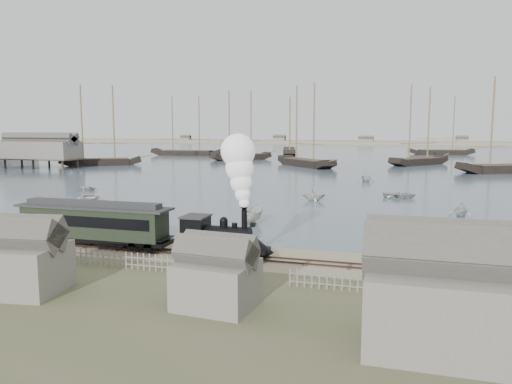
# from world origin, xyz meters

# --- Properties ---
(ground) EXTENTS (600.00, 600.00, 0.00)m
(ground) POSITION_xyz_m (0.00, 0.00, 0.00)
(ground) COLOR tan
(ground) RESTS_ON ground
(harbor_water) EXTENTS (600.00, 336.00, 0.06)m
(harbor_water) POSITION_xyz_m (0.00, 170.00, 0.03)
(harbor_water) COLOR #4D616E
(harbor_water) RESTS_ON ground
(rail_track) EXTENTS (120.00, 1.80, 0.16)m
(rail_track) POSITION_xyz_m (0.00, -2.00, 0.04)
(rail_track) COLOR #39271F
(rail_track) RESTS_ON ground
(picket_fence_west) EXTENTS (19.00, 0.10, 1.20)m
(picket_fence_west) POSITION_xyz_m (-6.50, -7.00, 0.00)
(picket_fence_west) COLOR slate
(picket_fence_west) RESTS_ON ground
(picket_fence_east) EXTENTS (15.00, 0.10, 1.20)m
(picket_fence_east) POSITION_xyz_m (12.50, -7.50, 0.00)
(picket_fence_east) COLOR slate
(picket_fence_east) RESTS_ON ground
(shed_left) EXTENTS (5.00, 4.00, 4.10)m
(shed_left) POSITION_xyz_m (-10.00, -13.00, 0.00)
(shed_left) COLOR slate
(shed_left) RESTS_ON ground
(shed_mid) EXTENTS (4.00, 3.50, 3.60)m
(shed_mid) POSITION_xyz_m (2.00, -12.00, 0.00)
(shed_mid) COLOR slate
(shed_mid) RESTS_ON ground
(shed_right) EXTENTS (6.00, 5.00, 5.10)m
(shed_right) POSITION_xyz_m (13.00, -14.00, 0.00)
(shed_right) COLOR slate
(shed_right) RESTS_ON ground
(far_spit) EXTENTS (500.00, 20.00, 1.80)m
(far_spit) POSITION_xyz_m (0.00, 250.00, 0.00)
(far_spit) COLOR tan
(far_spit) RESTS_ON ground
(locomotive) EXTENTS (7.07, 2.64, 8.81)m
(locomotive) POSITION_xyz_m (-0.39, -2.00, 4.07)
(locomotive) COLOR black
(locomotive) RESTS_ON ground
(passenger_coach) EXTENTS (13.26, 2.56, 3.22)m
(passenger_coach) POSITION_xyz_m (-12.51, -2.00, 2.04)
(passenger_coach) COLOR black
(passenger_coach) RESTS_ON ground
(beached_dinghy) EXTENTS (3.30, 4.27, 0.82)m
(beached_dinghy) POSITION_xyz_m (-11.89, 1.00, 0.41)
(beached_dinghy) COLOR beige
(beached_dinghy) RESTS_ON ground
(rowboat_0) EXTENTS (5.22, 5.17, 0.89)m
(rowboat_0) POSITION_xyz_m (-27.72, 19.34, 0.50)
(rowboat_0) COLOR beige
(rowboat_0) RESTS_ON harbor_water
(rowboat_1) EXTENTS (3.17, 3.47, 1.57)m
(rowboat_1) POSITION_xyz_m (0.20, 27.65, 0.84)
(rowboat_1) COLOR beige
(rowboat_1) RESTS_ON harbor_water
(rowboat_2) EXTENTS (4.08, 1.73, 1.55)m
(rowboat_2) POSITION_xyz_m (-2.91, 10.59, 0.83)
(rowboat_2) COLOR beige
(rowboat_2) RESTS_ON harbor_water
(rowboat_3) EXTENTS (3.25, 4.47, 0.91)m
(rowboat_3) POSITION_xyz_m (10.85, 33.75, 0.51)
(rowboat_3) COLOR beige
(rowboat_3) RESTS_ON harbor_water
(rowboat_4) EXTENTS (3.59, 3.41, 1.49)m
(rowboat_4) POSITION_xyz_m (17.43, 21.20, 0.80)
(rowboat_4) COLOR beige
(rowboat_4) RESTS_ON harbor_water
(rowboat_6) EXTENTS (3.54, 4.15, 0.73)m
(rowboat_6) POSITION_xyz_m (-35.15, 28.72, 0.42)
(rowboat_6) COLOR beige
(rowboat_6) RESTS_ON harbor_water
(rowboat_7) EXTENTS (4.28, 4.16, 1.72)m
(rowboat_7) POSITION_xyz_m (4.94, 52.91, 0.92)
(rowboat_7) COLOR beige
(rowboat_7) RESTS_ON harbor_water
(schooner_0) EXTENTS (18.92, 14.37, 20.00)m
(schooner_0) POSITION_xyz_m (-61.55, 72.09, 10.06)
(schooner_0) COLOR black
(schooner_0) RESTS_ON harbor_water
(schooner_1) EXTENTS (15.89, 16.27, 20.00)m
(schooner_1) POSITION_xyz_m (-34.39, 101.91, 10.06)
(schooner_1) COLOR black
(schooner_1) RESTS_ON harbor_water
(schooner_2) EXTENTS (17.83, 18.95, 20.00)m
(schooner_2) POSITION_xyz_m (-11.93, 83.86, 10.06)
(schooner_2) COLOR black
(schooner_2) RESTS_ON harbor_water
(schooner_3) EXTENTS (15.47, 17.97, 20.00)m
(schooner_3) POSITION_xyz_m (14.81, 96.90, 10.06)
(schooner_3) COLOR black
(schooner_3) RESTS_ON harbor_water
(schooner_6) EXTENTS (25.14, 7.12, 20.00)m
(schooner_6) POSITION_xyz_m (-59.15, 118.72, 10.06)
(schooner_6) COLOR black
(schooner_6) RESTS_ON harbor_water
(schooner_7) EXTENTS (9.67, 21.45, 20.00)m
(schooner_7) POSITION_xyz_m (-27.26, 133.68, 10.06)
(schooner_7) COLOR black
(schooner_7) RESTS_ON harbor_water
(schooner_8) EXTENTS (22.11, 8.45, 20.00)m
(schooner_8) POSITION_xyz_m (23.19, 147.42, 10.06)
(schooner_8) COLOR black
(schooner_8) RESTS_ON harbor_water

